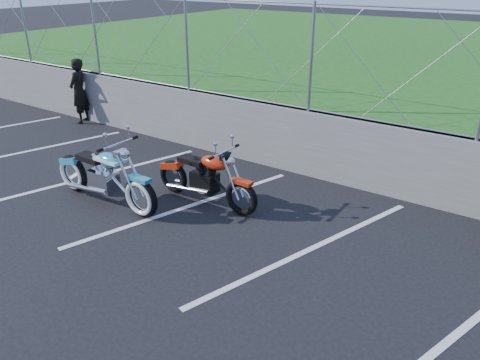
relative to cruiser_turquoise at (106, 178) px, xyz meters
The scene contains 8 objects.
ground 1.37m from the cruiser_turquoise, 13.90° to the right, with size 90.00×90.00×0.00m, color black.
retaining_wall 3.43m from the cruiser_turquoise, 68.69° to the left, with size 30.00×0.22×1.30m, color #63635E.
grass_field 13.25m from the cruiser_turquoise, 84.61° to the left, with size 30.00×20.00×1.30m, color #1D5416.
chain_link_fence 3.87m from the cruiser_turquoise, 68.69° to the left, with size 28.00×0.03×2.00m.
parking_lines 2.59m from the cruiser_turquoise, 15.80° to the left, with size 18.29×4.31×0.01m.
cruiser_turquoise is the anchor object (origin of this frame).
naked_orange 1.76m from the cruiser_turquoise, 34.70° to the left, with size 2.17×0.74×1.08m.
person_standing 5.22m from the cruiser_turquoise, 146.28° to the left, with size 0.62×0.41×1.70m, color black.
Camera 1 is at (4.87, -4.48, 3.81)m, focal length 35.00 mm.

